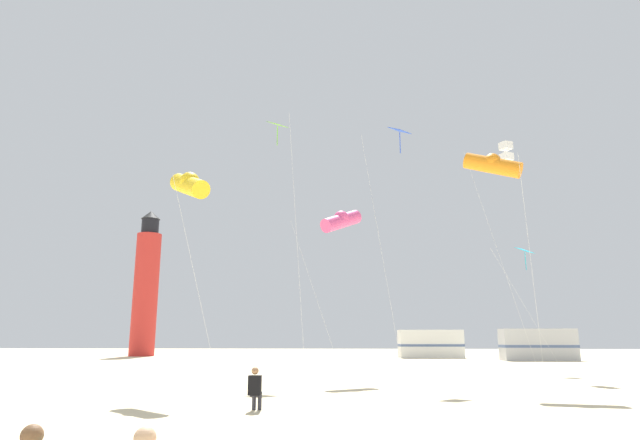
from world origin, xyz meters
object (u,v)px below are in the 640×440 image
Objects in this scene: kite_diamond_lime at (279,137)px; rv_van_silver at (538,345)px; kite_diamond_blue at (398,142)px; kite_diamond_cyan at (525,255)px; kite_tube_gold at (190,185)px; kite_box_white at (506,152)px; kite_tube_rainbow at (341,220)px; rv_van_white at (430,344)px; lighthouse_distant at (146,286)px; kite_flyer_standing at (255,388)px; kite_tube_orange at (493,165)px.

rv_van_silver is at bearing 49.50° from kite_diamond_lime.
kite_diamond_cyan is (7.98, 7.35, -4.66)m from kite_diamond_blue.
kite_tube_gold is 0.68× the size of kite_diamond_blue.
kite_box_white reaches higher than rv_van_silver.
kite_tube_rainbow is at bearing 51.06° from kite_tube_gold.
kite_tube_gold is 1.26× the size of rv_van_white.
lighthouse_distant is (-33.48, 29.45, -5.05)m from kite_box_white.
kite_flyer_standing is 0.07× the size of lighthouse_distant.
lighthouse_distant is 42.24m from rv_van_silver.
kite_diamond_blue is 1.87× the size of rv_van_white.
kite_box_white is (11.86, 16.19, 12.27)m from kite_flyer_standing.
kite_diamond_lime is at bearing 165.44° from kite_diamond_blue.
kite_tube_gold reaches higher than kite_diamond_cyan.
kite_box_white reaches higher than kite_diamond_blue.
kite_tube_orange is 11.47m from kite_diamond_lime.
kite_tube_gold is (-3.49, 4.09, 7.03)m from kite_flyer_standing.
kite_tube_gold is 21.37m from kite_diamond_cyan.
kite_tube_rainbow is 12.26m from kite_box_white.
lighthouse_distant reaches higher than kite_flyer_standing.
kite_tube_gold is 45.34m from lighthouse_distant.
kite_diamond_cyan is at bearing 55.20° from kite_box_white.
kite_tube_rainbow is 1.27× the size of rv_van_white.
kite_tube_rainbow is 4.86m from kite_diamond_blue.
kite_diamond_blue is 0.92× the size of kite_box_white.
kite_diamond_lime is 2.08× the size of rv_van_silver.
kite_diamond_blue is at bearing -120.39° from rv_van_silver.
kite_diamond_cyan is at bearing -87.69° from rv_van_white.
rv_van_white is at bearing 80.59° from kite_diamond_blue.
kite_tube_gold is at bearing -114.16° from rv_van_white.
kite_flyer_standing is 0.18× the size of rv_van_silver.
rv_van_white is (1.41, 34.27, -7.92)m from kite_tube_orange.
kite_diamond_lime is at bearing -162.35° from kite_box_white.
kite_diamond_blue reaches higher than rv_van_silver.
kite_diamond_blue reaches higher than kite_diamond_cyan.
kite_flyer_standing is 0.14× the size of kite_tube_gold.
kite_tube_orange is 0.81× the size of kite_diamond_blue.
rv_van_silver is at bearing -117.03° from kite_flyer_standing.
lighthouse_distant is (-18.13, 41.56, 0.20)m from kite_tube_gold.
kite_tube_orange is 1.52× the size of rv_van_white.
kite_flyer_standing is 14.47m from kite_tube_orange.
kite_tube_orange is at bearing -36.74° from kite_diamond_blue.
kite_tube_orange is 9.85m from kite_box_white.
kite_box_white is (6.91, 5.80, 1.34)m from kite_diamond_blue.
kite_tube_orange is at bearing -96.61° from rv_van_white.
kite_tube_orange reaches higher than rv_van_white.
kite_diamond_blue is (8.45, 6.30, 3.90)m from kite_tube_gold.
kite_tube_gold is 1.00× the size of kite_tube_rainbow.
kite_tube_rainbow is 1.29× the size of rv_van_silver.
lighthouse_distant is at bearing 168.89° from rv_van_white.
rv_van_white is at bearing 70.11° from kite_tube_gold.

